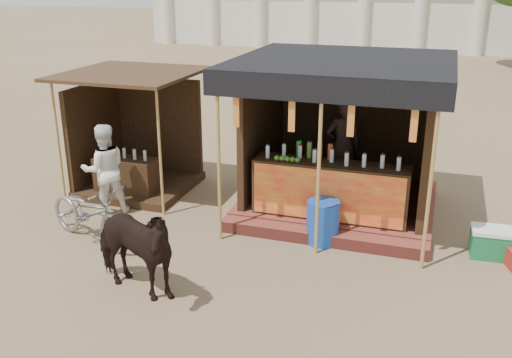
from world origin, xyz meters
The scene contains 8 objects.
ground centered at (0.00, 0.00, 0.00)m, with size 120.00×120.00×0.00m, color #846B4C.
main_stall centered at (1.00, 3.36, 1.03)m, with size 3.60×3.61×2.78m.
secondary_stall centered at (-3.17, 3.24, 0.85)m, with size 2.40×2.40×2.38m.
cow centered at (-1.08, -0.40, 0.67)m, with size 0.73×1.60×1.35m, color black.
motorbike centered at (-2.57, 0.81, 0.49)m, with size 0.65×1.87×0.98m, color gray.
bystander centered at (-2.97, 1.94, 0.83)m, with size 0.80×0.63×1.65m, color white.
blue_barrel centered at (1.02, 1.96, 0.35)m, with size 0.53×0.53×0.71m, color #1848B5.
cooler centered at (3.59, 2.30, 0.23)m, with size 0.67×0.48×0.46m.
Camera 1 is at (2.64, -6.33, 4.13)m, focal length 40.00 mm.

